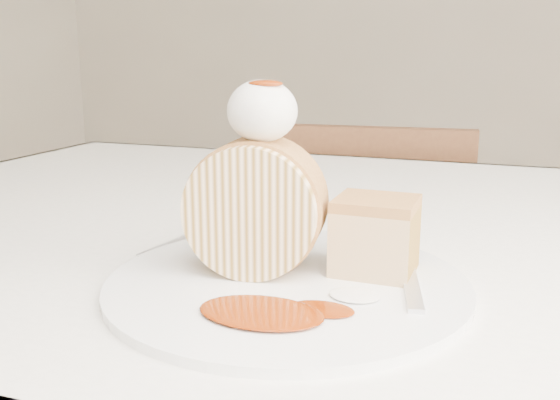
% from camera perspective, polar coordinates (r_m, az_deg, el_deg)
% --- Properties ---
extents(table, '(1.40, 0.90, 0.75)m').
position_cam_1_polar(table, '(0.76, 7.37, -8.51)').
color(table, white).
rests_on(table, ground).
extents(chair_far, '(0.41, 0.41, 0.80)m').
position_cam_1_polar(chair_far, '(1.38, 8.62, -7.27)').
color(chair_far, brown).
rests_on(chair_far, ground).
extents(plate, '(0.31, 0.31, 0.01)m').
position_cam_1_polar(plate, '(0.52, 0.67, -7.65)').
color(plate, white).
rests_on(plate, table).
extents(roulade_slice, '(0.12, 0.08, 0.11)m').
position_cam_1_polar(roulade_slice, '(0.53, -2.26, -0.70)').
color(roulade_slice, beige).
rests_on(roulade_slice, plate).
extents(cake_chunk, '(0.07, 0.06, 0.06)m').
position_cam_1_polar(cake_chunk, '(0.54, 8.69, -3.65)').
color(cake_chunk, '#B27543').
rests_on(cake_chunk, plate).
extents(whipped_cream, '(0.06, 0.06, 0.05)m').
position_cam_1_polar(whipped_cream, '(0.51, -1.63, 8.14)').
color(whipped_cream, white).
rests_on(whipped_cream, roulade_slice).
extents(caramel_drizzle, '(0.03, 0.02, 0.01)m').
position_cam_1_polar(caramel_drizzle, '(0.51, -1.35, 11.32)').
color(caramel_drizzle, '#742304').
rests_on(caramel_drizzle, whipped_cream).
extents(caramel_pool, '(0.10, 0.06, 0.00)m').
position_cam_1_polar(caramel_pool, '(0.46, -1.76, -10.21)').
color(caramel_pool, '#742304').
rests_on(caramel_pool, plate).
extents(fork, '(0.06, 0.18, 0.00)m').
position_cam_1_polar(fork, '(0.53, 11.81, -7.20)').
color(fork, silver).
rests_on(fork, plate).
extents(spoon, '(0.05, 0.16, 0.00)m').
position_cam_1_polar(spoon, '(0.65, -8.94, -3.65)').
color(spoon, silver).
rests_on(spoon, table).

